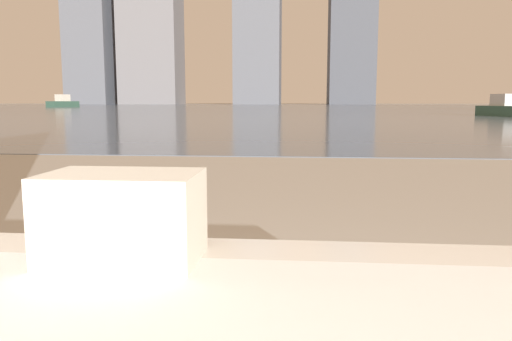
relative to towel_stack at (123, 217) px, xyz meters
name	(u,v)px	position (x,y,z in m)	size (l,w,h in m)	color
towel_stack	(123,217)	(0.00, 0.00, 0.00)	(0.27, 0.17, 0.16)	silver
harbor_water	(300,107)	(0.03, 61.01, -0.56)	(180.00, 110.00, 0.01)	slate
harbor_boat_2	(503,108)	(10.36, 25.44, -0.16)	(1.87, 3.15, 1.12)	#335647
harbor_boat_3	(63,103)	(-29.77, 59.92, 0.00)	(2.68, 4.47, 1.59)	#335647
skyline_tower_0	(91,23)	(-50.00, 117.01, 18.57)	(10.13, 11.28, 38.28)	slate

